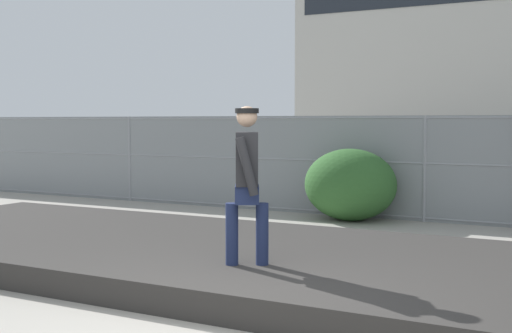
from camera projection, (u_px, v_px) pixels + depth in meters
The scene contains 8 objects.
gravel_berm at pixel (319, 268), 7.13m from camera, with size 13.10×3.75×0.29m, color #33302D.
skateboard at pixel (247, 287), 6.67m from camera, with size 0.80×0.56×0.07m.
skater at pixel (247, 184), 6.60m from camera, with size 0.68×0.62×1.83m.
chain_fence at pixel (424, 168), 11.33m from camera, with size 25.80×0.06×1.85m.
parked_car_near at pixel (227, 157), 16.65m from camera, with size 4.55×2.25×1.66m.
parked_car_mid at pixel (485, 164), 13.93m from camera, with size 4.41×1.96×1.66m.
library_building at pixel (445, 28), 46.00m from camera, with size 18.50×10.59×16.65m.
shrub_left at pixel (350, 185), 11.47m from camera, with size 1.64×1.34×1.27m.
Camera 1 is at (2.66, -4.32, 1.75)m, focal length 45.84 mm.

